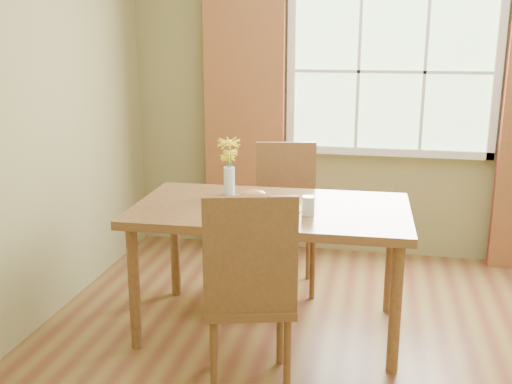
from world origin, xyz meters
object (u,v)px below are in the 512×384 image
at_px(chair_near, 250,287).
at_px(water_glass, 308,206).
at_px(chair_far, 286,209).
at_px(flower_vase, 229,161).
at_px(dining_table, 271,219).
at_px(croissant_sandwich, 253,200).

distance_m(chair_near, water_glass, 0.67).
height_order(chair_far, flower_vase, flower_vase).
height_order(dining_table, water_glass, water_glass).
bearing_deg(chair_near, flower_vase, 94.70).
distance_m(dining_table, flower_vase, 0.48).
distance_m(dining_table, chair_near, 0.72).
height_order(croissant_sandwich, flower_vase, flower_vase).
xyz_separation_m(chair_near, croissant_sandwich, (-0.10, 0.57, 0.28)).
height_order(dining_table, flower_vase, flower_vase).
bearing_deg(dining_table, water_glass, -29.76).
bearing_deg(chair_far, croissant_sandwich, -105.59).
relative_size(chair_near, croissant_sandwich, 5.86).
bearing_deg(chair_far, dining_table, -99.97).
relative_size(chair_far, croissant_sandwich, 5.69).
distance_m(chair_near, croissant_sandwich, 0.64).
relative_size(croissant_sandwich, flower_vase, 0.50).
xyz_separation_m(dining_table, water_glass, (0.24, -0.13, 0.13)).
bearing_deg(flower_vase, croissant_sandwich, -57.22).
distance_m(chair_far, water_glass, 0.92).
xyz_separation_m(dining_table, croissant_sandwich, (-0.08, -0.14, 0.16)).
xyz_separation_m(chair_near, chair_far, (-0.04, 1.42, -0.02)).
bearing_deg(flower_vase, chair_far, 59.47).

